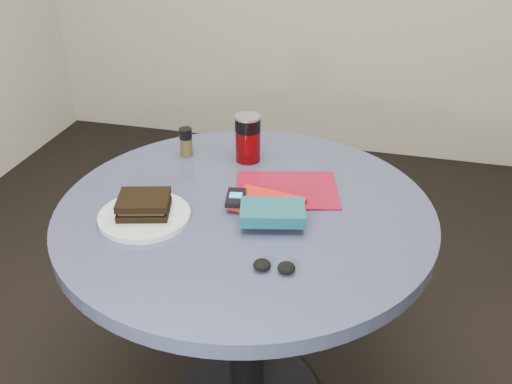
% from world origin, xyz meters
% --- Properties ---
extents(table, '(1.00, 1.00, 0.75)m').
position_xyz_m(table, '(0.00, 0.00, 0.59)').
color(table, black).
rests_on(table, ground).
extents(plate, '(0.29, 0.29, 0.01)m').
position_xyz_m(plate, '(-0.23, -0.12, 0.76)').
color(plate, silver).
rests_on(plate, table).
extents(sandwich, '(0.15, 0.14, 0.05)m').
position_xyz_m(sandwich, '(-0.24, -0.11, 0.79)').
color(sandwich, black).
rests_on(sandwich, plate).
extents(soda_can, '(0.10, 0.10, 0.14)m').
position_xyz_m(soda_can, '(-0.06, 0.27, 0.82)').
color(soda_can, '#570406').
rests_on(soda_can, table).
extents(pepper_grinder, '(0.05, 0.05, 0.09)m').
position_xyz_m(pepper_grinder, '(-0.26, 0.25, 0.80)').
color(pepper_grinder, '#463F1E').
rests_on(pepper_grinder, table).
extents(magazine, '(0.32, 0.27, 0.00)m').
position_xyz_m(magazine, '(0.09, 0.11, 0.75)').
color(magazine, maroon).
rests_on(magazine, table).
extents(red_book, '(0.20, 0.15, 0.02)m').
position_xyz_m(red_book, '(0.06, 0.01, 0.76)').
color(red_book, red).
rests_on(red_book, magazine).
extents(novel, '(0.18, 0.14, 0.03)m').
position_xyz_m(novel, '(0.09, -0.06, 0.79)').
color(novel, '#134A5B').
rests_on(novel, red_book).
extents(mp3_player, '(0.06, 0.09, 0.02)m').
position_xyz_m(mp3_player, '(-0.02, -0.00, 0.78)').
color(mp3_player, black).
rests_on(mp3_player, red_book).
extents(headphones, '(0.10, 0.05, 0.02)m').
position_xyz_m(headphones, '(0.13, -0.25, 0.76)').
color(headphones, black).
rests_on(headphones, table).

